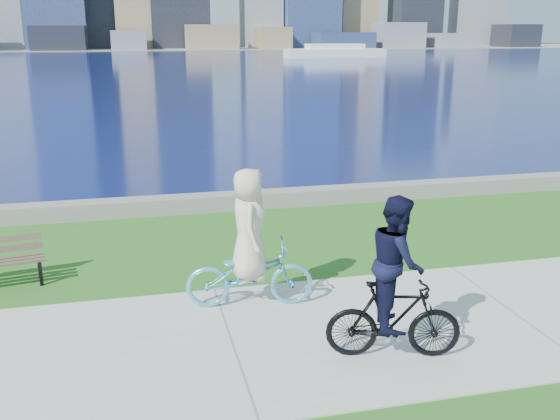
# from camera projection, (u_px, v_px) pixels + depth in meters

# --- Properties ---
(ground) EXTENTS (320.00, 320.00, 0.00)m
(ground) POSITION_uv_depth(u_px,v_px,m) (232.00, 344.00, 7.93)
(ground) COLOR #215A17
(ground) RESTS_ON ground
(concrete_path) EXTENTS (80.00, 3.50, 0.02)m
(concrete_path) POSITION_uv_depth(u_px,v_px,m) (232.00, 344.00, 7.93)
(concrete_path) COLOR #AEAEA8
(concrete_path) RESTS_ON ground
(seawall) EXTENTS (90.00, 0.50, 0.35)m
(seawall) POSITION_uv_depth(u_px,v_px,m) (187.00, 204.00, 13.67)
(seawall) COLOR slate
(seawall) RESTS_ON ground
(bay_water) EXTENTS (320.00, 131.00, 0.01)m
(bay_water) POSITION_uv_depth(u_px,v_px,m) (137.00, 63.00, 75.19)
(bay_water) COLOR #0C164C
(bay_water) RESTS_ON ground
(far_shore) EXTENTS (320.00, 30.00, 0.12)m
(far_shore) POSITION_uv_depth(u_px,v_px,m) (132.00, 49.00, 129.37)
(far_shore) COLOR gray
(far_shore) RESTS_ON ground
(ferry_far) EXTENTS (14.13, 4.04, 1.92)m
(ferry_far) POSITION_uv_depth(u_px,v_px,m) (335.00, 52.00, 88.62)
(ferry_far) COLOR white
(ferry_far) RESTS_ON ground
(cyclist_woman) EXTENTS (0.87, 1.89, 2.02)m
(cyclist_woman) POSITION_uv_depth(u_px,v_px,m) (249.00, 256.00, 8.82)
(cyclist_woman) COLOR #59BCDA
(cyclist_woman) RESTS_ON ground
(cyclist_man) EXTENTS (0.86, 1.68, 2.03)m
(cyclist_man) POSITION_uv_depth(u_px,v_px,m) (395.00, 291.00, 7.37)
(cyclist_man) COLOR black
(cyclist_man) RESTS_ON ground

